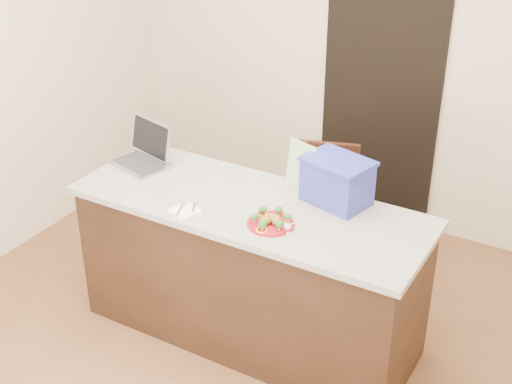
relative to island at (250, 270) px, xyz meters
The scene contains 16 objects.
ground 0.53m from the island, 90.00° to the right, with size 4.00×4.00×0.00m, color brown.
room_shell 1.18m from the island, 90.00° to the right, with size 4.00×4.00×4.00m.
doorway 1.81m from the island, 86.69° to the left, with size 0.90×0.02×2.00m, color black.
island is the anchor object (origin of this frame).
plate 0.54m from the island, 34.33° to the right, with size 0.26×0.26×0.02m.
meatballs 0.56m from the island, 34.00° to the right, with size 0.10×0.10×0.04m.
broccoli 0.57m from the island, 34.33° to the right, with size 0.20×0.22×0.04m.
pepper_rings 0.54m from the island, 34.33° to the right, with size 0.23×0.21×0.01m.
napkin 0.59m from the island, 135.93° to the right, with size 0.14×0.14×0.01m, color white.
fork 0.60m from the island, 138.99° to the right, with size 0.05×0.15×0.00m.
knife 0.59m from the island, 130.79° to the right, with size 0.06×0.17×0.01m.
yogurt_bottle 0.62m from the island, 28.18° to the right, with size 0.04×0.04×0.08m.
laptop 1.00m from the island, behind, with size 0.42×0.38×0.26m.
leaflet 0.69m from the island, 60.06° to the left, with size 0.21×0.00×0.29m, color silver.
blue_box 0.77m from the island, 31.47° to the left, with size 0.42×0.35×0.27m.
chair 0.86m from the island, 86.73° to the left, with size 0.52×0.53×0.92m.
Camera 1 is at (1.78, -2.76, 2.89)m, focal length 50.00 mm.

